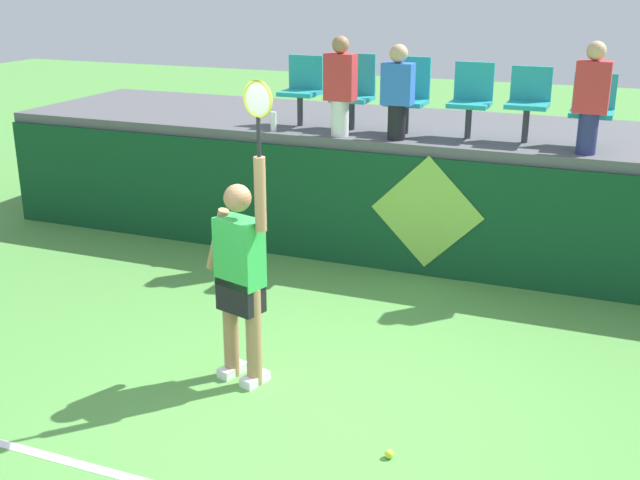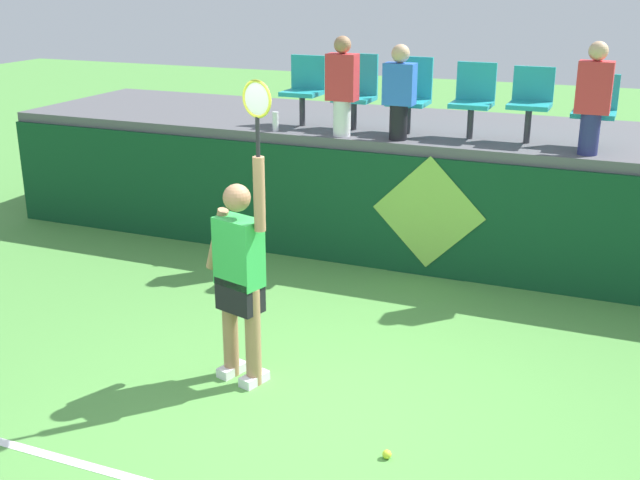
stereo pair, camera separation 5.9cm
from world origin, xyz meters
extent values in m
plane|color=#519342|center=(0.00, 0.00, 0.00)|extent=(40.00, 40.00, 0.00)
cube|color=#0F4223|center=(0.00, 3.30, 0.67)|extent=(11.17, 0.20, 1.35)
cube|color=#56565B|center=(0.00, 4.46, 1.41)|extent=(11.17, 2.43, 0.12)
cube|color=white|center=(-0.82, 0.34, 0.04)|extent=(0.19, 0.28, 0.08)
cube|color=white|center=(-0.57, 0.27, 0.04)|extent=(0.19, 0.28, 0.08)
cylinder|color=#A87A56|center=(-0.82, 0.34, 0.43)|extent=(0.13, 0.13, 0.85)
cylinder|color=#A87A56|center=(-0.57, 0.27, 0.43)|extent=(0.13, 0.13, 0.85)
cube|color=black|center=(-0.70, 0.30, 0.77)|extent=(0.41, 0.31, 0.28)
cube|color=green|center=(-0.70, 0.30, 1.13)|extent=(0.43, 0.32, 0.56)
sphere|color=#A87A56|center=(-0.70, 0.30, 1.58)|extent=(0.22, 0.22, 0.22)
cylinder|color=#A87A56|center=(-0.93, 0.37, 1.19)|extent=(0.27, 0.16, 0.55)
cylinder|color=#A87A56|center=(-0.47, 0.24, 1.65)|extent=(0.09, 0.09, 0.58)
cylinder|color=black|center=(-0.47, 0.24, 2.09)|extent=(0.03, 0.03, 0.30)
torus|color=gold|center=(-0.47, 0.24, 2.37)|extent=(0.28, 0.10, 0.28)
ellipsoid|color=silver|center=(-0.47, 0.24, 2.37)|extent=(0.24, 0.08, 0.24)
sphere|color=#D1E533|center=(0.78, -0.34, 0.03)|extent=(0.07, 0.07, 0.07)
cylinder|color=white|center=(-1.84, 3.39, 1.58)|extent=(0.07, 0.07, 0.23)
cylinder|color=#38383D|center=(-1.69, 3.83, 1.65)|extent=(0.07, 0.07, 0.37)
cube|color=teal|center=(-1.69, 3.83, 1.86)|extent=(0.44, 0.42, 0.05)
cube|color=teal|center=(-1.69, 4.02, 2.09)|extent=(0.44, 0.04, 0.40)
cylinder|color=#38383D|center=(-1.02, 3.83, 1.64)|extent=(0.07, 0.07, 0.34)
cube|color=teal|center=(-1.02, 3.83, 1.83)|extent=(0.44, 0.42, 0.05)
cube|color=teal|center=(-1.02, 4.02, 2.09)|extent=(0.44, 0.04, 0.48)
cylinder|color=#38383D|center=(-0.36, 3.83, 1.63)|extent=(0.07, 0.07, 0.33)
cube|color=teal|center=(-0.36, 3.83, 1.82)|extent=(0.44, 0.42, 0.05)
cube|color=teal|center=(-0.36, 4.02, 2.09)|extent=(0.44, 0.04, 0.47)
cylinder|color=#38383D|center=(0.36, 3.83, 1.64)|extent=(0.07, 0.07, 0.35)
cube|color=teal|center=(0.36, 3.83, 1.85)|extent=(0.44, 0.42, 0.05)
cube|color=teal|center=(0.36, 4.02, 2.08)|extent=(0.44, 0.04, 0.42)
cylinder|color=#38383D|center=(0.99, 3.83, 1.66)|extent=(0.07, 0.07, 0.38)
cube|color=teal|center=(0.99, 3.83, 1.87)|extent=(0.44, 0.42, 0.05)
cube|color=teal|center=(0.99, 4.02, 2.09)|extent=(0.44, 0.04, 0.37)
cylinder|color=#38383D|center=(1.66, 3.83, 1.63)|extent=(0.07, 0.07, 0.33)
cube|color=teal|center=(1.66, 3.83, 1.83)|extent=(0.44, 0.42, 0.05)
cube|color=teal|center=(1.66, 4.02, 2.04)|extent=(0.44, 0.04, 0.38)
cylinder|color=navy|center=(1.66, 3.48, 1.68)|extent=(0.20, 0.20, 0.42)
cube|color=red|center=(1.66, 3.48, 2.15)|extent=(0.34, 0.20, 0.52)
sphere|color=#DBAD84|center=(1.66, 3.48, 2.50)|extent=(0.19, 0.19, 0.19)
cylinder|color=white|center=(-1.02, 3.43, 1.67)|extent=(0.20, 0.20, 0.40)
cube|color=red|center=(-1.02, 3.43, 2.13)|extent=(0.34, 0.20, 0.52)
sphere|color=#A87A56|center=(-1.02, 3.43, 2.48)|extent=(0.19, 0.19, 0.19)
cylinder|color=black|center=(-0.36, 3.46, 1.66)|extent=(0.20, 0.20, 0.39)
cube|color=blue|center=(-0.36, 3.46, 2.08)|extent=(0.34, 0.20, 0.45)
sphere|color=#DBAD84|center=(-0.36, 3.46, 2.41)|extent=(0.20, 0.20, 0.20)
cube|color=#0F4223|center=(0.09, 3.19, 0.00)|extent=(0.90, 0.01, 0.00)
plane|color=#8CC64C|center=(0.09, 3.19, 0.74)|extent=(1.27, 0.00, 1.27)
camera|label=1|loc=(2.12, -4.95, 3.26)|focal=44.47mm
camera|label=2|loc=(2.17, -4.93, 3.26)|focal=44.47mm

